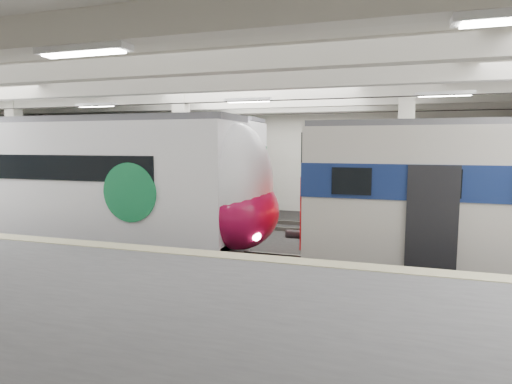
% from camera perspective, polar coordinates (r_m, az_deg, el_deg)
% --- Properties ---
extents(station_hall, '(36.00, 24.00, 5.75)m').
position_cam_1_polar(station_hall, '(10.93, -7.27, 5.04)').
color(station_hall, black).
rests_on(station_hall, ground).
extents(modern_emu, '(13.42, 2.77, 4.35)m').
position_cam_1_polar(modern_emu, '(14.90, -20.63, 0.80)').
color(modern_emu, white).
rests_on(modern_emu, ground).
extents(far_train, '(14.53, 3.60, 4.58)m').
position_cam_1_polar(far_train, '(21.31, -18.73, 3.08)').
color(far_train, white).
rests_on(far_train, ground).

